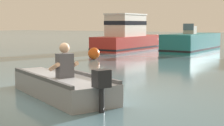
# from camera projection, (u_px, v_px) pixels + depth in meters

# --- Properties ---
(ground_plane) EXTENTS (120.00, 120.00, 0.00)m
(ground_plane) POSITION_uv_depth(u_px,v_px,m) (75.00, 96.00, 7.61)
(ground_plane) COLOR slate
(rowboat_with_person) EXTENTS (3.52, 2.36, 1.19)m
(rowboat_with_person) POSITION_uv_depth(u_px,v_px,m) (61.00, 85.00, 7.57)
(rowboat_with_person) COLOR gray
(rowboat_with_person) RESTS_ON ground
(moored_boat_red) EXTENTS (2.25, 6.26, 2.21)m
(moored_boat_red) POSITION_uv_depth(u_px,v_px,m) (129.00, 37.00, 21.27)
(moored_boat_red) COLOR #B72D28
(moored_boat_red) RESTS_ON ground
(moored_boat_teal) EXTENTS (2.07, 5.30, 1.61)m
(moored_boat_teal) POSITION_uv_depth(u_px,v_px,m) (192.00, 43.00, 19.77)
(moored_boat_teal) COLOR #1E727A
(moored_boat_teal) RESTS_ON ground
(mooring_buoy) EXTENTS (0.53, 0.53, 0.53)m
(mooring_buoy) POSITION_uv_depth(u_px,v_px,m) (94.00, 53.00, 15.45)
(mooring_buoy) COLOR #E55919
(mooring_buoy) RESTS_ON ground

